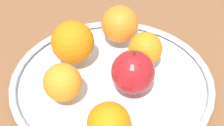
% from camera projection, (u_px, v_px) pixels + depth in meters
% --- Properties ---
extents(ground_plane, '(1.58, 1.58, 0.04)m').
position_uv_depth(ground_plane, '(112.00, 91.00, 0.61)').
color(ground_plane, brown).
extents(fruit_bowl, '(0.36, 0.36, 0.02)m').
position_uv_depth(fruit_bowl, '(112.00, 80.00, 0.59)').
color(fruit_bowl, silver).
rests_on(fruit_bowl, ground_plane).
extents(apple, '(0.07, 0.07, 0.08)m').
position_uv_depth(apple, '(133.00, 72.00, 0.54)').
color(apple, red).
rests_on(apple, fruit_bowl).
extents(orange_center, '(0.06, 0.06, 0.06)m').
position_uv_depth(orange_center, '(145.00, 49.00, 0.59)').
color(orange_center, orange).
rests_on(orange_center, fruit_bowl).
extents(orange_front_left, '(0.06, 0.06, 0.06)m').
position_uv_depth(orange_front_left, '(112.00, 124.00, 0.46)').
color(orange_front_left, orange).
rests_on(orange_front_left, fruit_bowl).
extents(orange_front_right, '(0.08, 0.08, 0.08)m').
position_uv_depth(orange_front_right, '(73.00, 42.00, 0.59)').
color(orange_front_right, orange).
rests_on(orange_front_right, fruit_bowl).
extents(orange_back_left, '(0.07, 0.07, 0.07)m').
position_uv_depth(orange_back_left, '(120.00, 24.00, 0.64)').
color(orange_back_left, orange).
rests_on(orange_back_left, fruit_bowl).
extents(orange_back_right, '(0.06, 0.06, 0.06)m').
position_uv_depth(orange_back_right, '(63.00, 82.00, 0.52)').
color(orange_back_right, orange).
rests_on(orange_back_right, fruit_bowl).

